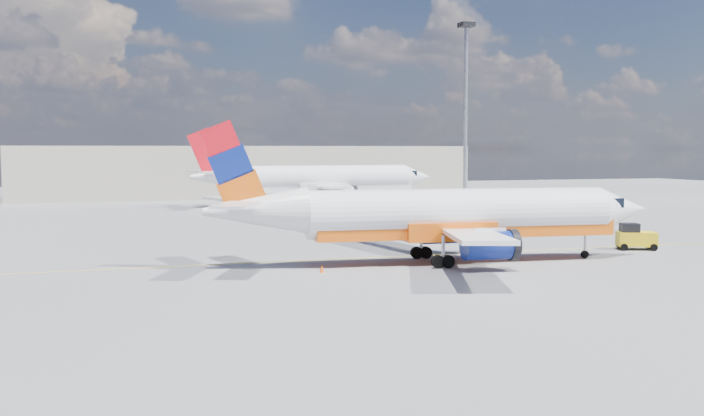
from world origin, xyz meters
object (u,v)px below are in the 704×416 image
object	(u,v)px
main_jet	(445,216)
gse_tug	(635,237)
traffic_cone	(322,269)
second_jet	(320,180)

from	to	relation	value
main_jet	gse_tug	distance (m)	16.78
gse_tug	traffic_cone	world-z (taller)	gse_tug
second_jet	traffic_cone	bearing A→B (deg)	-107.26
main_jet	gse_tug	world-z (taller)	main_jet
second_jet	gse_tug	bearing A→B (deg)	-80.70
main_jet	gse_tug	xyz separation A→B (m)	(16.52, 1.87, -2.21)
traffic_cone	main_jet	bearing A→B (deg)	11.17
gse_tug	traffic_cone	xyz separation A→B (m)	(-25.47, -3.64, -0.69)
main_jet	gse_tug	bearing A→B (deg)	11.26
main_jet	traffic_cone	world-z (taller)	main_jet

